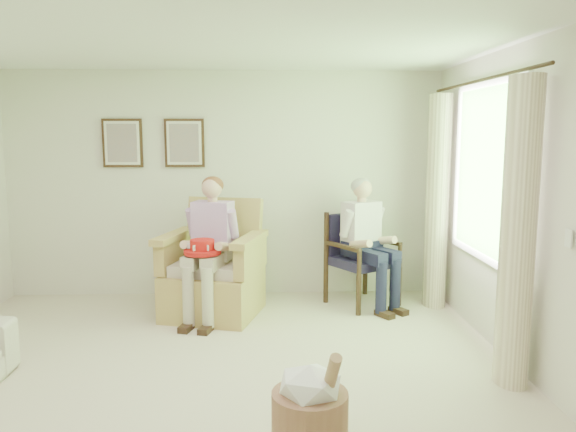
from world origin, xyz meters
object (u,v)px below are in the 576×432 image
at_px(red_hat, 202,248).
at_px(hatbox, 310,408).
at_px(wicker_armchair, 213,278).
at_px(wood_armchair, 361,254).
at_px(person_dark, 364,234).
at_px(person_wicker, 211,237).

bearing_deg(red_hat, hatbox, -68.75).
xyz_separation_m(wicker_armchair, hatbox, (0.81, -2.61, -0.12)).
relative_size(red_hat, hatbox, 0.54).
xyz_separation_m(red_hat, hatbox, (0.88, -2.27, -0.51)).
bearing_deg(wood_armchair, person_dark, -122.08).
xyz_separation_m(person_wicker, person_dark, (1.62, 0.35, -0.04)).
distance_m(wood_armchair, hatbox, 3.09).
xyz_separation_m(wood_armchair, red_hat, (-1.69, -0.71, 0.23)).
bearing_deg(red_hat, wood_armchair, 22.66).
distance_m(wood_armchair, person_wicker, 1.73).
bearing_deg(person_dark, wicker_armchair, 154.74).
height_order(person_dark, red_hat, person_dark).
height_order(red_hat, hatbox, red_hat).
xyz_separation_m(wicker_armchair, red_hat, (-0.07, -0.35, 0.39)).
bearing_deg(person_dark, red_hat, 165.66).
height_order(person_dark, hatbox, person_dark).
distance_m(wicker_armchair, hatbox, 2.74).
bearing_deg(hatbox, wicker_armchair, 107.26).
height_order(wicker_armchair, wood_armchair, wicker_armchair).
bearing_deg(hatbox, wood_armchair, 74.78).
xyz_separation_m(wicker_armchair, wood_armchair, (1.62, 0.36, 0.16)).
bearing_deg(red_hat, person_dark, 17.74).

